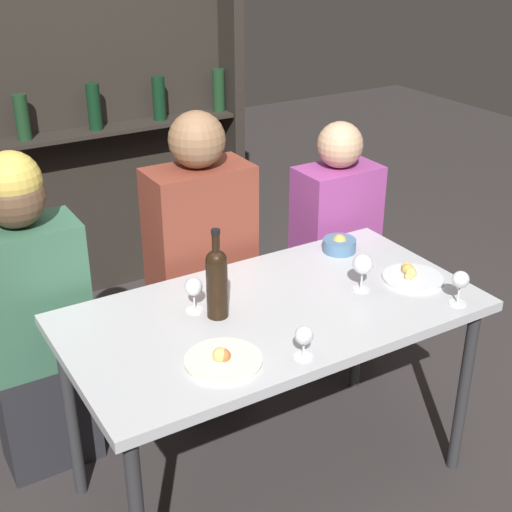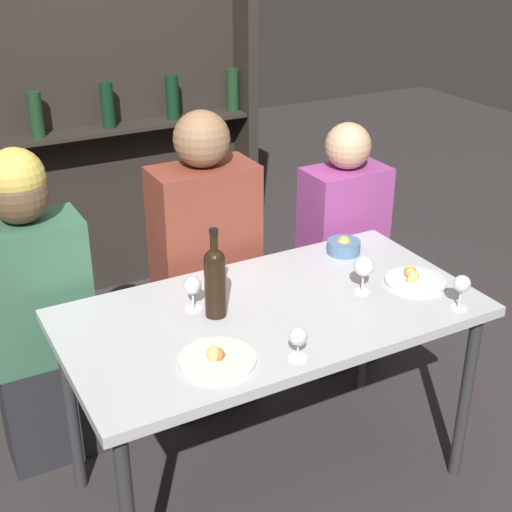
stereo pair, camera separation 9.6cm
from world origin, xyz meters
TOP-DOWN VIEW (x-y plane):
  - ground_plane at (0.00, 0.00)m, footprint 10.00×10.00m
  - dining_table at (0.00, 0.00)m, footprint 1.41×0.74m
  - wine_rack_wall at (0.00, 1.75)m, footprint 1.64×0.21m
  - wine_bottle at (-0.18, 0.05)m, footprint 0.07×0.07m
  - wine_glass_0 at (-0.08, -0.30)m, footprint 0.06×0.06m
  - wine_glass_1 at (0.56, -0.30)m, footprint 0.06×0.06m
  - wine_glass_2 at (-0.23, 0.12)m, footprint 0.06×0.06m
  - wine_glass_3 at (0.34, -0.05)m, footprint 0.07×0.07m
  - food_plate_0 at (-0.30, -0.19)m, footprint 0.23×0.23m
  - food_plate_1 at (0.55, -0.08)m, footprint 0.22×0.22m
  - snack_bowl at (0.46, 0.25)m, footprint 0.13×0.13m
  - seated_person_left at (-0.67, 0.55)m, footprint 0.39×0.22m
  - seated_person_center at (0.01, 0.55)m, footprint 0.41×0.22m
  - seated_person_right at (0.68, 0.55)m, footprint 0.36×0.22m

SIDE VIEW (x-z plane):
  - ground_plane at x=0.00m, z-range 0.00..0.00m
  - seated_person_right at x=0.68m, z-range -0.03..1.14m
  - seated_person_center at x=0.01m, z-range -0.03..1.27m
  - seated_person_left at x=-0.67m, z-range -0.01..1.25m
  - dining_table at x=0.00m, z-range 0.31..1.06m
  - food_plate_0 at x=-0.30m, z-range 0.74..0.79m
  - food_plate_1 at x=0.55m, z-range 0.74..0.79m
  - snack_bowl at x=0.46m, z-range 0.74..0.81m
  - wine_glass_0 at x=-0.08m, z-range 0.77..0.88m
  - wine_glass_2 at x=-0.23m, z-range 0.77..0.90m
  - wine_glass_1 at x=0.56m, z-range 0.78..0.90m
  - wine_glass_3 at x=0.34m, z-range 0.78..0.92m
  - wine_bottle at x=-0.18m, z-range 0.73..1.04m
  - wine_rack_wall at x=0.00m, z-range 0.01..2.21m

